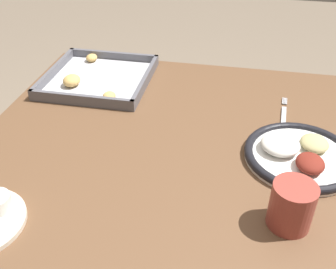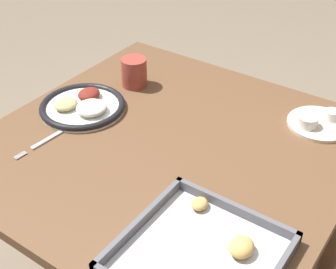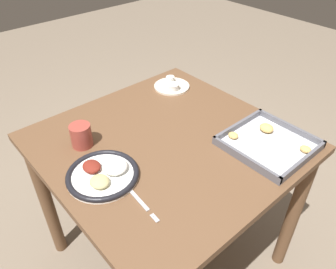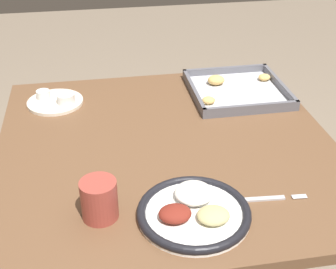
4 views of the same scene
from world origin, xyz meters
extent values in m
cube|color=brown|center=(0.00, 0.00, 0.75)|extent=(0.92, 0.93, 0.03)
cylinder|color=brown|center=(-0.41, 0.41, 0.37)|extent=(0.06, 0.06, 0.74)
cylinder|color=brown|center=(0.41, 0.41, 0.37)|extent=(0.06, 0.06, 0.74)
cylinder|color=white|center=(0.01, -0.30, 0.77)|extent=(0.25, 0.25, 0.01)
torus|color=black|center=(0.01, -0.30, 0.78)|extent=(0.25, 0.25, 0.02)
ellipsoid|color=silver|center=(0.02, -0.26, 0.80)|extent=(0.09, 0.09, 0.03)
ellipsoid|color=maroon|center=(-0.04, -0.32, 0.79)|extent=(0.07, 0.06, 0.03)
ellipsoid|color=tan|center=(0.04, -0.33, 0.79)|extent=(0.07, 0.06, 0.02)
cube|color=#B2B2B7|center=(0.15, -0.27, 0.77)|extent=(0.16, 0.02, 0.00)
cylinder|color=#B2B2B7|center=(0.26, -0.29, 0.77)|extent=(0.04, 0.01, 0.00)
cylinder|color=#B2B2B7|center=(0.26, -0.28, 0.77)|extent=(0.04, 0.01, 0.00)
cylinder|color=#B2B2B7|center=(0.26, -0.28, 0.77)|extent=(0.04, 0.01, 0.00)
cylinder|color=#B2B2B7|center=(0.26, -0.28, 0.77)|extent=(0.04, 0.01, 0.00)
cylinder|color=beige|center=(-0.31, 0.30, 0.77)|extent=(0.18, 0.18, 0.01)
cylinder|color=silver|center=(-0.27, 0.28, 0.79)|extent=(0.06, 0.06, 0.03)
cylinder|color=#593319|center=(-0.27, 0.28, 0.81)|extent=(0.05, 0.05, 0.01)
cylinder|color=silver|center=(-0.35, 0.32, 0.79)|extent=(0.04, 0.04, 0.03)
cylinder|color=#B22819|center=(-0.35, 0.32, 0.80)|extent=(0.03, 0.03, 0.01)
cube|color=#595960|center=(0.28, 0.27, 0.77)|extent=(0.31, 0.30, 0.01)
cube|color=silver|center=(0.28, 0.27, 0.78)|extent=(0.28, 0.28, 0.00)
cube|color=#595960|center=(0.28, 0.12, 0.79)|extent=(0.31, 0.01, 0.03)
cube|color=#595960|center=(0.28, 0.42, 0.79)|extent=(0.31, 0.01, 0.03)
cube|color=#595960|center=(0.13, 0.27, 0.79)|extent=(0.01, 0.30, 0.03)
cube|color=#595960|center=(0.43, 0.27, 0.79)|extent=(0.01, 0.30, 0.03)
ellipsoid|color=tan|center=(0.17, 0.20, 0.79)|extent=(0.04, 0.04, 0.02)
ellipsoid|color=tan|center=(0.40, 0.34, 0.79)|extent=(0.04, 0.04, 0.02)
ellipsoid|color=tan|center=(0.23, 0.33, 0.79)|extent=(0.06, 0.05, 0.03)
cylinder|color=#993D33|center=(-0.20, -0.27, 0.81)|extent=(0.08, 0.08, 0.09)
camera|label=1|loc=(-0.73, -0.15, 1.33)|focal=42.00mm
camera|label=2|loc=(0.82, 0.57, 1.51)|focal=50.00mm
camera|label=3|loc=(0.77, -0.67, 1.57)|focal=35.00mm
camera|label=4|loc=(-0.19, -1.07, 1.46)|focal=50.00mm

